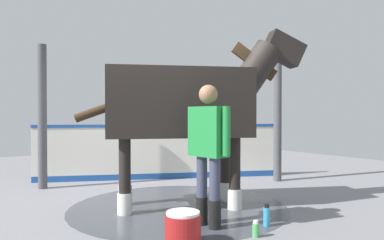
{
  "coord_description": "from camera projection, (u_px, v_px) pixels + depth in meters",
  "views": [
    {
      "loc": [
        -4.75,
        2.68,
        1.35
      ],
      "look_at": [
        -0.8,
        -0.13,
        1.27
      ],
      "focal_mm": 34.45,
      "sensor_mm": 36.0,
      "label": 1
    }
  ],
  "objects": [
    {
      "name": "ground_plane",
      "position": [
        154.0,
        206.0,
        5.45
      ],
      "size": [
        16.0,
        16.0,
        0.02
      ],
      "primitive_type": "cube",
      "color": "gray"
    },
    {
      "name": "wet_patch",
      "position": [
        179.0,
        207.0,
        5.34
      ],
      "size": [
        3.15,
        3.15,
        0.0
      ],
      "primitive_type": "cylinder",
      "color": "#42444C",
      "rests_on": "ground"
    },
    {
      "name": "barrier_wall",
      "position": [
        163.0,
        154.0,
        7.66
      ],
      "size": [
        2.32,
        4.72,
        1.14
      ],
      "color": "silver",
      "rests_on": "ground"
    },
    {
      "name": "roof_post_near",
      "position": [
        278.0,
        116.0,
        7.42
      ],
      "size": [
        0.16,
        0.16,
        2.61
      ],
      "primitive_type": "cylinder",
      "color": "#4C4C51",
      "rests_on": "ground"
    },
    {
      "name": "roof_post_far",
      "position": [
        42.0,
        117.0,
        6.65
      ],
      "size": [
        0.16,
        0.16,
        2.61
      ],
      "primitive_type": "cylinder",
      "color": "#4C4C51",
      "rests_on": "ground"
    },
    {
      "name": "horse",
      "position": [
        187.0,
        104.0,
        5.34
      ],
      "size": [
        1.83,
        3.14,
        2.61
      ],
      "rotation": [
        0.0,
        0.0,
        -2.02
      ],
      "color": "black",
      "rests_on": "ground"
    },
    {
      "name": "handler",
      "position": [
        208.0,
        145.0,
        4.4
      ],
      "size": [
        0.68,
        0.27,
        1.7
      ],
      "rotation": [
        0.0,
        0.0,
        1.68
      ],
      "color": "black",
      "rests_on": "ground"
    },
    {
      "name": "wash_bucket",
      "position": [
        183.0,
        229.0,
        3.77
      ],
      "size": [
        0.37,
        0.37,
        0.35
      ],
      "color": "maroon",
      "rests_on": "ground"
    },
    {
      "name": "bottle_shampoo",
      "position": [
        267.0,
        216.0,
        4.42
      ],
      "size": [
        0.08,
        0.08,
        0.27
      ],
      "color": "#3399CC",
      "rests_on": "ground"
    },
    {
      "name": "bottle_spray",
      "position": [
        256.0,
        229.0,
        4.03
      ],
      "size": [
        0.08,
        0.08,
        0.18
      ],
      "color": "#4CA559",
      "rests_on": "ground"
    }
  ]
}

